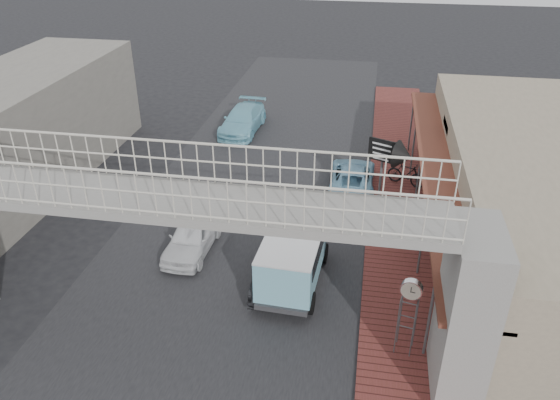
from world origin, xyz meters
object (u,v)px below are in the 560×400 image
at_px(dark_sedan, 280,264).
at_px(motorcycle_near, 375,205).
at_px(street_clock, 411,293).
at_px(white_hatchback, 192,236).
at_px(arrow_sign, 401,156).
at_px(motorcycle_far, 406,174).
at_px(angkot_far, 243,120).
at_px(angkot_curb, 352,177).
at_px(angkot_van, 293,253).

bearing_deg(dark_sedan, motorcycle_near, 58.51).
bearing_deg(street_clock, motorcycle_near, 109.06).
relative_size(white_hatchback, arrow_sign, 1.14).
relative_size(dark_sedan, motorcycle_far, 2.19).
xyz_separation_m(white_hatchback, street_clock, (7.79, -4.08, 1.58)).
bearing_deg(motorcycle_near, street_clock, -151.70).
bearing_deg(dark_sedan, street_clock, -33.21).
relative_size(white_hatchback, angkot_far, 0.78).
bearing_deg(arrow_sign, dark_sedan, -103.06).
bearing_deg(angkot_curb, angkot_van, 77.25).
distance_m(white_hatchback, motorcycle_near, 7.79).
bearing_deg(dark_sedan, arrow_sign, 53.31).
bearing_deg(angkot_curb, dark_sedan, 73.53).
bearing_deg(motorcycle_near, motorcycle_far, -3.62).
bearing_deg(angkot_van, dark_sedan, 168.47).
relative_size(white_hatchback, angkot_curb, 0.86).
height_order(dark_sedan, street_clock, street_clock).
relative_size(angkot_van, motorcycle_far, 2.31).
relative_size(motorcycle_far, street_clock, 0.72).
bearing_deg(motorcycle_near, arrow_sign, -55.12).
distance_m(angkot_curb, angkot_van, 7.74).
xyz_separation_m(angkot_curb, motorcycle_far, (2.44, 0.62, 0.06)).
xyz_separation_m(dark_sedan, motorcycle_near, (3.19, 5.10, -0.16)).
distance_m(angkot_far, motorcycle_near, 11.40).
bearing_deg(motorcycle_far, motorcycle_near, -179.89).
xyz_separation_m(angkot_far, arrow_sign, (8.57, -8.18, 2.05)).
bearing_deg(angkot_van, arrow_sign, 59.60).
relative_size(white_hatchback, angkot_van, 0.87).
xyz_separation_m(motorcycle_near, motorcycle_far, (1.34, 2.93, 0.15)).
bearing_deg(dark_sedan, motorcycle_far, 61.09).
bearing_deg(motorcycle_near, white_hatchback, 140.43).
relative_size(angkot_far, arrow_sign, 1.45).
height_order(dark_sedan, angkot_far, angkot_far).
xyz_separation_m(dark_sedan, street_clock, (4.20, -2.81, 1.55)).
distance_m(angkot_far, street_clock, 18.55).
relative_size(angkot_curb, angkot_far, 0.91).
xyz_separation_m(motorcycle_near, street_clock, (1.01, -7.91, 1.70)).
distance_m(angkot_van, street_clock, 4.67).
distance_m(dark_sedan, arrow_sign, 6.98).
xyz_separation_m(angkot_curb, street_clock, (2.11, -10.22, 1.61)).
bearing_deg(street_clock, angkot_van, 155.93).
distance_m(angkot_far, motorcycle_far, 10.58).
bearing_deg(street_clock, angkot_far, 129.96).
bearing_deg(motorcycle_far, angkot_far, 83.70).
distance_m(motorcycle_far, arrow_sign, 3.46).
xyz_separation_m(angkot_far, street_clock, (8.73, -16.30, 1.52)).
height_order(white_hatchback, arrow_sign, arrow_sign).
height_order(dark_sedan, angkot_van, angkot_van).
relative_size(street_clock, arrow_sign, 0.78).
bearing_deg(arrow_sign, street_clock, -64.65).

